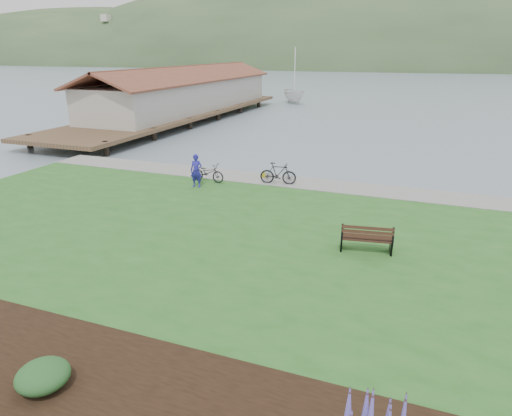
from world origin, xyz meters
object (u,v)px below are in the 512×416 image
Objects in this scene: sailboat at (294,104)px; park_bench at (367,238)px; bicycle_a at (208,172)px; person at (196,168)px.

park_bench is at bearing -108.29° from sailboat.
park_bench reaches higher than bicycle_a.
sailboat reaches higher than park_bench.
bicycle_a is (-9.14, 6.01, -0.04)m from park_bench.
bicycle_a is at bearing 137.35° from park_bench.
bicycle_a is 0.08× the size of sailboat.
park_bench is 0.92× the size of person.
bicycle_a is 40.64m from sailboat.
person reaches higher than bicycle_a.
park_bench is 48.82m from sailboat.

